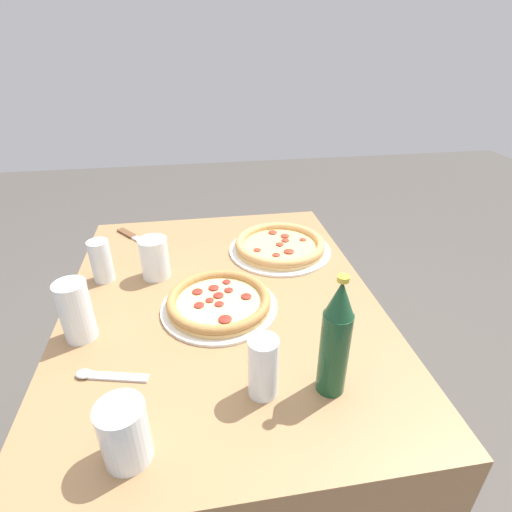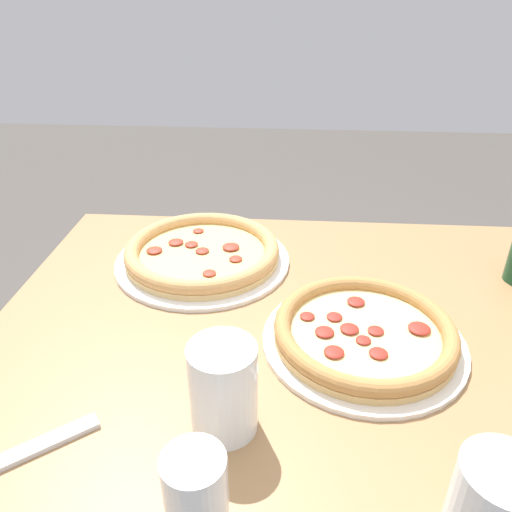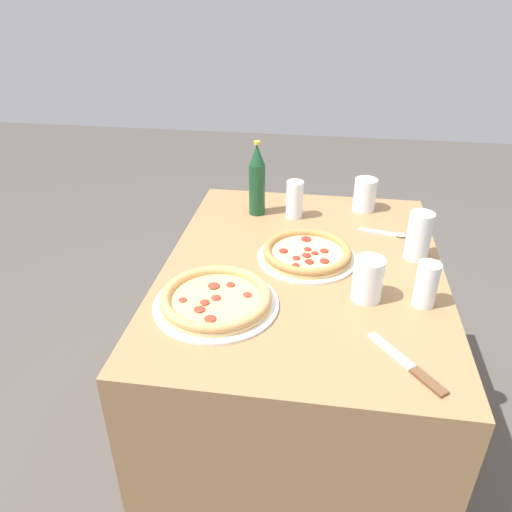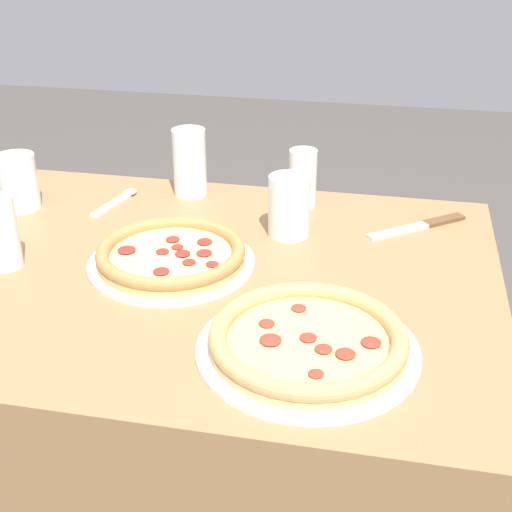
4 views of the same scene
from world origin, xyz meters
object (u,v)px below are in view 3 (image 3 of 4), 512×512
glass_iced_tea (365,195)px  knife (409,365)px  glass_water (368,281)px  glass_mango_juice (295,201)px  beer_bottle (257,180)px  pizza_veggie (216,299)px  spoon (388,233)px  glass_cola (418,238)px  glass_lemonade (426,286)px  pizza_salami (307,253)px

glass_iced_tea → knife: (0.85, 0.07, -0.05)m
glass_water → knife: glass_water is taller
glass_mango_juice → beer_bottle: size_ratio=0.50×
pizza_veggie → spoon: size_ratio=2.14×
beer_bottle → spoon: bearing=77.4°
glass_cola → glass_iced_tea: 0.37m
glass_iced_tea → spoon: glass_iced_tea is taller
pizza_veggie → glass_cola: bearing=121.6°
glass_cola → glass_mango_juice: 0.46m
glass_cola → glass_lemonade: 0.26m
glass_mango_juice → glass_lemonade: glass_mango_juice is taller
glass_cola → glass_mango_juice: (-0.24, -0.40, -0.01)m
knife → pizza_salami: bearing=-150.2°
pizza_salami → beer_bottle: (-0.31, -0.20, 0.11)m
knife → glass_mango_juice: bearing=-156.6°
pizza_salami → glass_lemonade: glass_lemonade is taller
pizza_salami → glass_water: size_ratio=2.50×
glass_cola → beer_bottle: beer_bottle is taller
glass_cola → knife: size_ratio=0.76×
glass_mango_juice → glass_water: (0.49, 0.24, -0.01)m
glass_cola → spoon: 0.17m
beer_bottle → pizza_veggie: bearing=-2.2°
glass_iced_tea → pizza_salami: bearing=-25.1°
glass_lemonade → glass_water: size_ratio=1.02×
glass_iced_tea → knife: glass_iced_tea is taller
pizza_salami → glass_water: 0.26m
pizza_salami → glass_iced_tea: glass_iced_tea is taller
spoon → pizza_veggie: bearing=-45.0°
pizza_salami → glass_mango_juice: (-0.30, -0.06, 0.04)m
pizza_veggie → glass_water: glass_water is taller
glass_water → spoon: glass_water is taller
pizza_veggie → glass_water: size_ratio=2.74×
glass_mango_juice → spoon: 0.35m
pizza_veggie → beer_bottle: 0.60m
pizza_veggie → glass_mango_juice: glass_mango_juice is taller
beer_bottle → knife: size_ratio=1.36×
glass_cola → glass_iced_tea: glass_cola is taller
pizza_veggie → glass_mango_juice: bearing=164.5°
knife → spoon: spoon is taller
glass_lemonade → spoon: (-0.40, -0.06, -0.05)m
glass_mango_juice → beer_bottle: (-0.01, -0.14, 0.07)m
spoon → pizza_salami: bearing=-52.2°
glass_lemonade → knife: 0.27m
glass_mango_juice → glass_lemonade: size_ratio=1.08×
glass_lemonade → glass_iced_tea: bearing=-167.1°
glass_water → spoon: bearing=167.0°
pizza_salami → glass_lemonade: size_ratio=2.45×
pizza_veggie → glass_iced_tea: (-0.68, 0.41, 0.04)m
knife → spoon: bearing=179.6°
glass_mango_juice → knife: glass_mango_juice is taller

